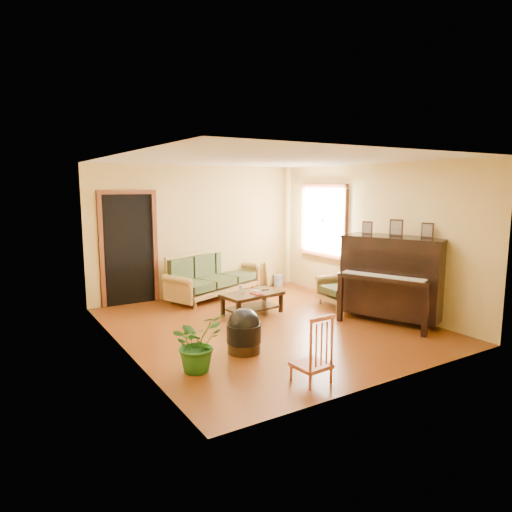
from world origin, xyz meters
TOP-DOWN VIEW (x-y plane):
  - floor at (0.00, 0.00)m, footprint 5.00×5.00m
  - doorway at (-1.45, 2.48)m, footprint 1.08×0.16m
  - window at (2.21, 1.30)m, footprint 0.12×1.36m
  - sofa at (0.12, 2.11)m, footprint 2.25×1.57m
  - coffee_table at (0.13, 0.67)m, footprint 1.10×0.69m
  - armchair at (1.81, 0.28)m, footprint 0.83×0.86m
  - piano at (1.88, -0.86)m, footprint 1.47×1.82m
  - footstool at (-0.91, -0.83)m, footprint 0.60×0.60m
  - red_chair at (-0.73, -2.04)m, footprint 0.40×0.44m
  - leaning_frame at (1.70, 2.43)m, footprint 0.42×0.23m
  - ceramic_crock at (1.77, 2.27)m, footprint 0.23×0.23m
  - potted_plant at (-1.70, -1.07)m, footprint 0.76×0.71m
  - book at (0.06, 0.52)m, footprint 0.18×0.22m
  - candle at (0.00, 0.81)m, footprint 0.10×0.10m
  - glass_jar at (0.15, 0.57)m, footprint 0.11×0.11m
  - remote at (0.43, 0.72)m, footprint 0.14×0.07m

SIDE VIEW (x-z plane):
  - floor at x=0.00m, z-range 0.00..0.00m
  - ceramic_crock at x=1.77m, z-range 0.00..0.26m
  - coffee_table at x=0.13m, z-range 0.00..0.38m
  - footstool at x=-0.91m, z-range 0.00..0.45m
  - leaning_frame at x=1.70m, z-range 0.00..0.55m
  - potted_plant at x=-1.70m, z-range 0.00..0.70m
  - remote at x=0.43m, z-range 0.38..0.39m
  - book at x=0.06m, z-range 0.38..0.40m
  - armchair at x=1.81m, z-range 0.00..0.78m
  - red_chair at x=-0.73m, z-range 0.00..0.80m
  - glass_jar at x=0.15m, z-range 0.38..0.44m
  - candle at x=0.00m, z-range 0.38..0.51m
  - sofa at x=0.12m, z-range 0.00..0.89m
  - piano at x=1.88m, z-range 0.00..1.40m
  - doorway at x=-1.45m, z-range 0.00..2.05m
  - window at x=2.21m, z-range 0.77..2.23m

